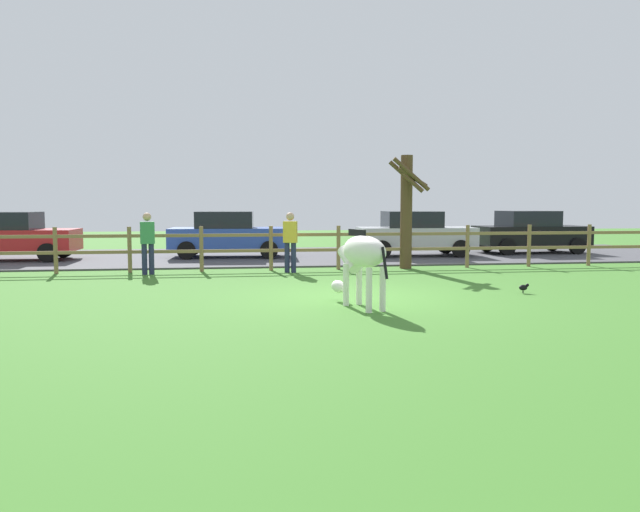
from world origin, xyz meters
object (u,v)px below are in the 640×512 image
(crow_on_grass, at_px, (524,287))
(visitor_left_of_tree, at_px, (290,239))
(parked_car_silver, at_px, (415,233))
(zebra, at_px, (362,257))
(parked_car_red, at_px, (10,236))
(parked_car_black, at_px, (530,232))
(parked_car_blue, at_px, (228,234))
(bare_tree, at_px, (407,208))
(visitor_right_of_tree, at_px, (148,240))

(crow_on_grass, height_order, visitor_left_of_tree, visitor_left_of_tree)
(parked_car_silver, xyz_separation_m, visitor_left_of_tree, (-4.73, -4.10, 0.06))
(zebra, relative_size, parked_car_red, 0.46)
(parked_car_black, bearing_deg, parked_car_blue, -178.90)
(parked_car_black, height_order, visitor_left_of_tree, visitor_left_of_tree)
(parked_car_black, bearing_deg, bare_tree, -144.83)
(parked_car_black, relative_size, visitor_left_of_tree, 2.46)
(bare_tree, distance_m, crow_on_grass, 5.39)
(parked_car_blue, distance_m, visitor_left_of_tree, 4.82)
(bare_tree, relative_size, visitor_left_of_tree, 1.99)
(bare_tree, xyz_separation_m, parked_car_black, (5.94, 4.18, -0.91))
(parked_car_silver, height_order, visitor_left_of_tree, visitor_left_of_tree)
(bare_tree, height_order, parked_car_black, bare_tree)
(parked_car_black, relative_size, parked_car_blue, 0.99)
(bare_tree, distance_m, parked_car_red, 12.67)
(zebra, bearing_deg, parked_car_red, 133.59)
(parked_car_red, distance_m, parked_car_silver, 13.41)
(zebra, relative_size, visitor_left_of_tree, 1.14)
(crow_on_grass, distance_m, parked_car_silver, 8.61)
(parked_car_red, relative_size, visitor_left_of_tree, 2.45)
(visitor_right_of_tree, bearing_deg, parked_car_silver, 25.50)
(parked_car_blue, height_order, parked_car_red, same)
(bare_tree, relative_size, parked_car_silver, 0.80)
(bare_tree, relative_size, parked_car_blue, 0.80)
(parked_car_red, bearing_deg, crow_on_grass, -33.36)
(zebra, bearing_deg, crow_on_grass, 18.52)
(bare_tree, relative_size, parked_car_red, 0.81)
(parked_car_black, xyz_separation_m, parked_car_red, (-18.02, -0.51, 0.00))
(parked_car_silver, bearing_deg, zebra, -111.85)
(parked_car_blue, relative_size, parked_car_silver, 1.01)
(parked_car_black, height_order, parked_car_blue, same)
(bare_tree, bearing_deg, parked_car_blue, 142.33)
(bare_tree, xyz_separation_m, visitor_left_of_tree, (-3.41, -0.53, -0.84))
(visitor_left_of_tree, bearing_deg, parked_car_black, 26.78)
(crow_on_grass, xyz_separation_m, parked_car_red, (-13.20, 8.69, 0.72))
(crow_on_grass, relative_size, parked_car_blue, 0.05)
(bare_tree, bearing_deg, visitor_left_of_tree, -171.10)
(bare_tree, xyz_separation_m, visitor_right_of_tree, (-7.19, -0.50, -0.84))
(crow_on_grass, relative_size, visitor_right_of_tree, 0.13)
(parked_car_red, height_order, parked_car_silver, same)
(visitor_left_of_tree, bearing_deg, visitor_right_of_tree, 179.42)
(parked_car_red, bearing_deg, parked_car_black, 1.61)
(visitor_left_of_tree, xyz_separation_m, visitor_right_of_tree, (-3.78, 0.04, 0.00))
(parked_car_silver, height_order, visitor_right_of_tree, visitor_right_of_tree)
(bare_tree, relative_size, parked_car_black, 0.81)
(bare_tree, bearing_deg, parked_car_black, 35.17)
(bare_tree, xyz_separation_m, parked_car_silver, (1.32, 3.56, -0.91))
(zebra, bearing_deg, visitor_left_of_tree, 97.80)
(parked_car_blue, bearing_deg, zebra, -76.18)
(parked_car_blue, height_order, visitor_left_of_tree, visitor_left_of_tree)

